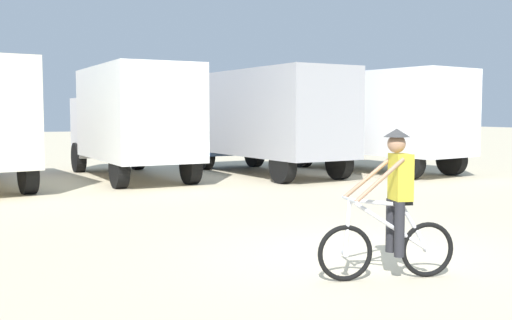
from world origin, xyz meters
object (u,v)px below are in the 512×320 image
(box_truck_white_box, at_px, (131,117))
(box_truck_grey_hauler, at_px, (270,117))
(cyclist_orange_shirt, at_px, (392,210))
(box_truck_avon_van, at_px, (377,117))

(box_truck_white_box, bearing_deg, box_truck_grey_hauler, -9.45)
(box_truck_white_box, height_order, box_truck_grey_hauler, same)
(cyclist_orange_shirt, bearing_deg, box_truck_avon_van, 55.78)
(box_truck_white_box, height_order, cyclist_orange_shirt, box_truck_white_box)
(box_truck_white_box, bearing_deg, cyclist_orange_shirt, -88.00)
(box_truck_white_box, xyz_separation_m, box_truck_grey_hauler, (4.35, -0.72, 0.00))
(box_truck_grey_hauler, xyz_separation_m, box_truck_avon_van, (3.76, -0.54, 0.00))
(box_truck_avon_van, height_order, cyclist_orange_shirt, box_truck_avon_van)
(cyclist_orange_shirt, bearing_deg, box_truck_grey_hauler, 71.68)
(box_truck_grey_hauler, relative_size, box_truck_avon_van, 0.99)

